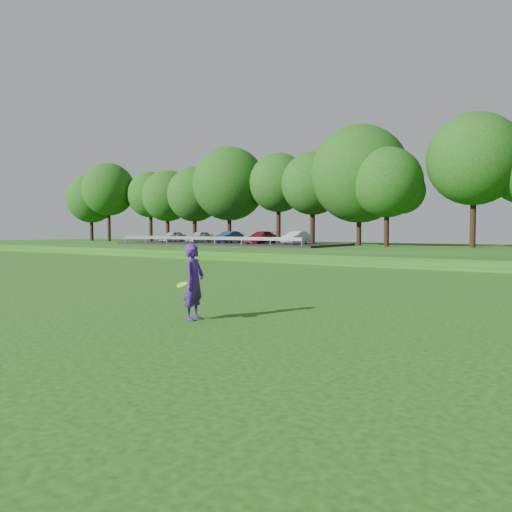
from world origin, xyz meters
The scene contains 6 objects.
ground centered at (0.00, 0.00, 0.00)m, with size 140.00×140.00×0.00m, color #1A3F0C.
berm centered at (0.00, 34.00, 0.30)m, with size 130.00×30.00×0.60m, color #1A3F0C.
walking_path centered at (0.00, 20.00, 0.02)m, with size 130.00×1.60×0.04m, color gray.
treeline centered at (0.00, 38.00, 8.10)m, with size 104.00×7.00×15.00m, color #104510, non-canonical shape.
parking_lot centered at (-23.92, 32.80, 1.01)m, with size 24.00×9.00×1.38m.
woman centered at (-0.19, 0.98, 0.89)m, with size 0.57×0.98×1.79m.
Camera 1 is at (7.62, -7.74, 2.11)m, focal length 35.00 mm.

